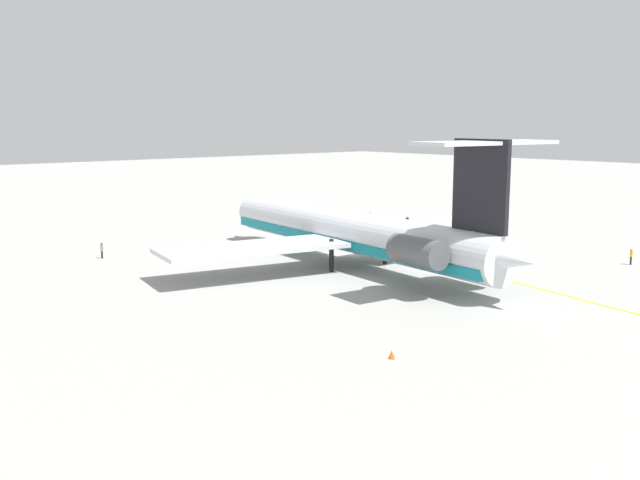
% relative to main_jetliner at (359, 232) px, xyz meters
% --- Properties ---
extents(ground, '(373.35, 373.35, 0.00)m').
position_rel_main_jetliner_xyz_m(ground, '(6.48, -4.58, -3.41)').
color(ground, '#9E9E99').
extents(main_jetliner, '(42.98, 38.02, 12.52)m').
position_rel_main_jetliner_xyz_m(main_jetliner, '(0.00, 0.00, 0.00)').
color(main_jetliner, silver).
rests_on(main_jetliner, ground).
extents(ground_crew_near_nose, '(0.41, 0.26, 1.64)m').
position_rel_main_jetliner_xyz_m(ground_crew_near_nose, '(20.59, 16.46, -2.38)').
color(ground_crew_near_nose, black).
rests_on(ground_crew_near_nose, ground).
extents(ground_crew_near_tail, '(0.29, 0.35, 1.67)m').
position_rel_main_jetliner_xyz_m(ground_crew_near_tail, '(13.98, -22.51, -2.36)').
color(ground_crew_near_tail, black).
rests_on(ground_crew_near_tail, ground).
extents(ground_crew_portside, '(0.43, 0.28, 1.72)m').
position_rel_main_jetliner_xyz_m(ground_crew_portside, '(20.11, -21.82, -2.32)').
color(ground_crew_portside, black).
rests_on(ground_crew_portside, ground).
extents(ground_crew_starboard, '(0.26, 0.41, 1.64)m').
position_rel_main_jetliner_xyz_m(ground_crew_starboard, '(-16.61, -20.86, -2.37)').
color(ground_crew_starboard, black).
rests_on(ground_crew_starboard, ground).
extents(safety_cone_nose, '(0.40, 0.40, 0.55)m').
position_rel_main_jetliner_xyz_m(safety_cone_nose, '(-20.53, 17.31, -3.14)').
color(safety_cone_nose, '#EA590F').
rests_on(safety_cone_nose, ground).
extents(taxiway_centreline, '(69.60, 13.84, 0.01)m').
position_rel_main_jetliner_xyz_m(taxiway_centreline, '(1.20, -8.54, -3.41)').
color(taxiway_centreline, gold).
rests_on(taxiway_centreline, ground).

